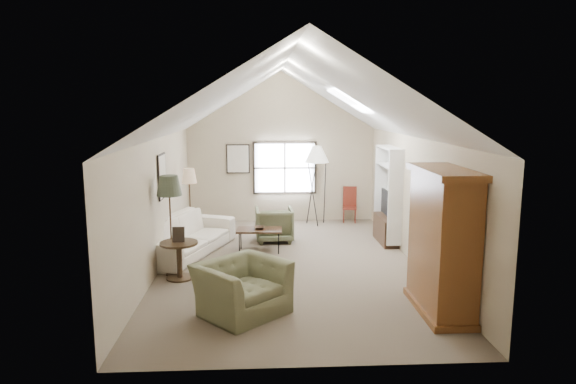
{
  "coord_description": "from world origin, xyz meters",
  "views": [
    {
      "loc": [
        -0.53,
        -9.73,
        3.13
      ],
      "look_at": [
        0.0,
        0.4,
        1.4
      ],
      "focal_mm": 32.0,
      "sensor_mm": 36.0,
      "label": 1
    }
  ],
  "objects_px": {
    "armchair_near": "(242,288)",
    "sofa": "(186,235)",
    "armoire": "(443,242)",
    "coffee_table": "(259,240)",
    "side_table": "(179,260)",
    "side_chair": "(350,205)",
    "armchair_far": "(274,224)"
  },
  "relations": [
    {
      "from": "armoire",
      "to": "side_chair",
      "type": "height_order",
      "value": "armoire"
    },
    {
      "from": "side_chair",
      "to": "armoire",
      "type": "bearing_deg",
      "value": -77.34
    },
    {
      "from": "side_table",
      "to": "side_chair",
      "type": "bearing_deg",
      "value": 48.54
    },
    {
      "from": "armchair_near",
      "to": "armoire",
      "type": "bearing_deg",
      "value": -44.06
    },
    {
      "from": "armchair_near",
      "to": "side_chair",
      "type": "relative_size",
      "value": 1.3
    },
    {
      "from": "armchair_near",
      "to": "armchair_far",
      "type": "xyz_separation_m",
      "value": [
        0.6,
        4.18,
        -0.01
      ]
    },
    {
      "from": "side_table",
      "to": "armoire",
      "type": "bearing_deg",
      "value": -22.21
    },
    {
      "from": "coffee_table",
      "to": "side_table",
      "type": "height_order",
      "value": "side_table"
    },
    {
      "from": "sofa",
      "to": "armchair_near",
      "type": "bearing_deg",
      "value": -137.69
    },
    {
      "from": "sofa",
      "to": "side_table",
      "type": "distance_m",
      "value": 1.6
    },
    {
      "from": "sofa",
      "to": "side_chair",
      "type": "relative_size",
      "value": 2.89
    },
    {
      "from": "coffee_table",
      "to": "armoire",
      "type": "bearing_deg",
      "value": -50.84
    },
    {
      "from": "armoire",
      "to": "sofa",
      "type": "relative_size",
      "value": 0.8
    },
    {
      "from": "coffee_table",
      "to": "side_chair",
      "type": "bearing_deg",
      "value": 48.12
    },
    {
      "from": "armoire",
      "to": "side_chair",
      "type": "relative_size",
      "value": 2.32
    },
    {
      "from": "side_chair",
      "to": "armchair_near",
      "type": "bearing_deg",
      "value": -104.53
    },
    {
      "from": "sofa",
      "to": "side_chair",
      "type": "height_order",
      "value": "side_chair"
    },
    {
      "from": "sofa",
      "to": "armchair_near",
      "type": "distance_m",
      "value": 3.49
    },
    {
      "from": "side_table",
      "to": "armchair_near",
      "type": "bearing_deg",
      "value": -54.09
    },
    {
      "from": "side_chair",
      "to": "side_table",
      "type": "bearing_deg",
      "value": -122.01
    },
    {
      "from": "side_table",
      "to": "sofa",
      "type": "bearing_deg",
      "value": 93.58
    },
    {
      "from": "armoire",
      "to": "coffee_table",
      "type": "xyz_separation_m",
      "value": [
        -2.77,
        3.4,
        -0.85
      ]
    },
    {
      "from": "sofa",
      "to": "armchair_far",
      "type": "xyz_separation_m",
      "value": [
        1.89,
        0.94,
        -0.01
      ]
    },
    {
      "from": "armoire",
      "to": "side_table",
      "type": "distance_m",
      "value": 4.61
    },
    {
      "from": "armoire",
      "to": "armchair_near",
      "type": "bearing_deg",
      "value": 178.56
    },
    {
      "from": "armchair_far",
      "to": "side_table",
      "type": "height_order",
      "value": "armchair_far"
    },
    {
      "from": "armchair_near",
      "to": "sofa",
      "type": "bearing_deg",
      "value": 69.07
    },
    {
      "from": "armchair_near",
      "to": "coffee_table",
      "type": "relative_size",
      "value": 1.27
    },
    {
      "from": "armoire",
      "to": "sofa",
      "type": "height_order",
      "value": "armoire"
    },
    {
      "from": "armchair_near",
      "to": "side_table",
      "type": "distance_m",
      "value": 2.03
    },
    {
      "from": "armchair_near",
      "to": "side_table",
      "type": "height_order",
      "value": "armchair_near"
    },
    {
      "from": "coffee_table",
      "to": "armchair_far",
      "type": "bearing_deg",
      "value": 68.23
    }
  ]
}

